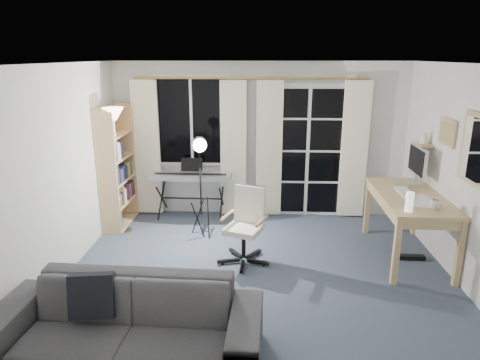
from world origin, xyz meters
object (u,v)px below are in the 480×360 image
Objects in this scene: studio_light at (200,156)px; office_chair at (247,218)px; monitor at (417,162)px; mug at (436,203)px; desk at (410,203)px; bookshelf at (115,171)px; torchiere_lamp at (115,134)px; keyboard_piano at (191,177)px; sofa at (125,313)px.

studio_light is 1.10m from office_chair.
monitor reaches higher than mug.
studio_light is 2.76m from desk.
monitor is at bearing 36.11° from office_chair.
mug is at bearing -94.51° from monitor.
bookshelf is at bearing 168.82° from desk.
mug is (3.96, -1.09, -0.56)m from torchiere_lamp.
keyboard_piano is 2.09× the size of monitor.
bookshelf reaches higher than sofa.
office_chair is at bearing 65.85° from sofa.
bookshelf reaches higher than desk.
torchiere_lamp is 1.93× the size of office_chair.
bookshelf reaches higher than monitor.
monitor is at bearing -10.66° from studio_light.
monitor is (2.87, -0.01, -0.04)m from studio_light.
office_chair is (0.90, -1.35, -0.13)m from keyboard_piano.
office_chair is 0.60× the size of desk.
mug is 3.48m from sofa.
torchiere_lamp is 2.18m from office_chair.
keyboard_piano reaches higher than desk.
bookshelf is 13.25× the size of mug.
studio_light is at bearing 156.62° from office_chair.
desk is 0.54m from mug.
keyboard_piano is at bearing 91.63° from sofa.
keyboard_piano is (1.08, 0.30, -0.17)m from bookshelf.
office_chair is at bearing -26.35° from bookshelf.
keyboard_piano is at bearing 144.29° from office_chair.
monitor reaches higher than office_chair.
studio_light is at bearing -16.04° from bookshelf.
monitor is at bearing 67.72° from desk.
desk is at bearing -20.20° from studio_light.
desk is at bearing 101.31° from mug.
keyboard_piano reaches higher than sofa.
monitor is at bearing 84.22° from mug.
mug is (4.10, -1.38, 0.04)m from bookshelf.
torchiere_lamp reaches higher than sofa.
bookshelf is at bearing 172.53° from office_chair.
mug is at bearing -27.73° from keyboard_piano.
keyboard_piano is at bearing 32.21° from torchiere_lamp.
keyboard_piano is at bearing 17.09° from bookshelf.
bookshelf is 1.43m from studio_light.
desk is at bearing 37.32° from sofa.
monitor is (0.20, 0.45, 0.41)m from desk.
torchiere_lamp is 4.15m from mug.
keyboard_piano reaches higher than office_chair.
mug reaches higher than desk.
torchiere_lamp is 1.16× the size of desk.
office_chair reaches higher than sofa.
bookshelf is 0.99× the size of torchiere_lamp.
keyboard_piano is (0.93, 0.59, -0.78)m from torchiere_lamp.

